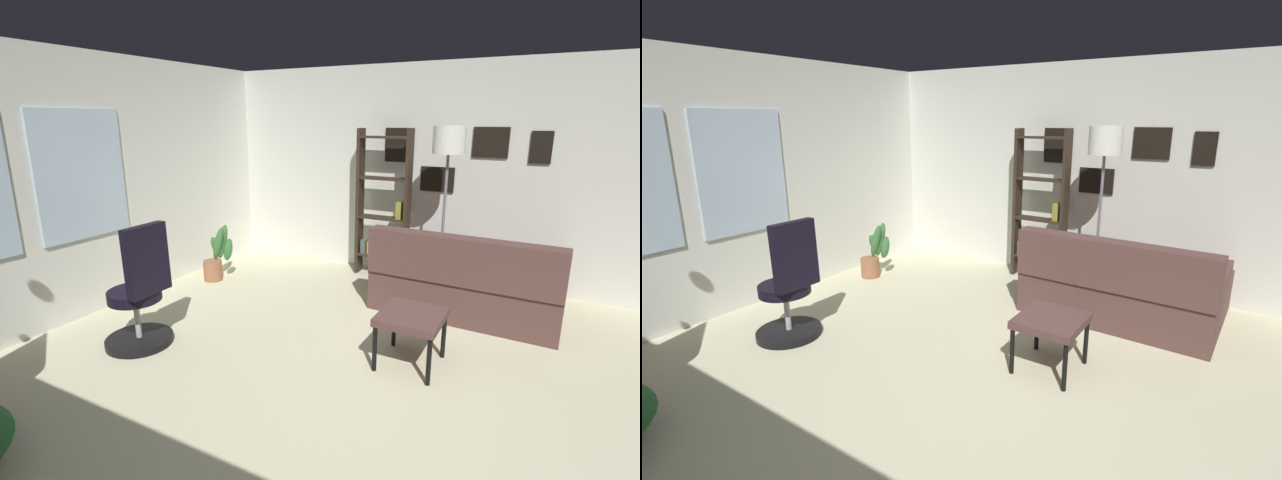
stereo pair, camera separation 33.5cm
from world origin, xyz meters
TOP-DOWN VIEW (x-y plane):
  - ground_plane at (0.00, 0.00)m, footprint 5.45×6.16m
  - wall_back_with_windows at (-0.02, 3.13)m, footprint 5.45×0.12m
  - wall_right_with_frames at (2.77, 0.00)m, footprint 0.12×6.16m
  - couch at (1.99, -0.28)m, footprint 1.57×1.80m
  - footstool at (0.62, -0.01)m, footprint 0.51×0.48m
  - office_chair at (-0.15, 2.09)m, footprint 0.56×0.56m
  - bookshelf at (2.51, 0.94)m, footprint 0.18×0.64m
  - floor_lamp at (2.20, 0.15)m, footprint 0.33×0.33m
  - potted_plant at (1.45, 2.64)m, footprint 0.38×0.38m

SIDE VIEW (x-z plane):
  - ground_plane at x=0.00m, z-range -0.10..0.00m
  - potted_plant at x=1.45m, z-range -0.05..0.61m
  - couch at x=1.99m, z-range -0.13..0.72m
  - footstool at x=0.62m, z-range 0.16..0.59m
  - office_chair at x=-0.15m, z-range -0.12..0.95m
  - bookshelf at x=2.51m, z-range -0.11..1.67m
  - wall_right_with_frames at x=2.77m, z-range 0.00..2.50m
  - wall_back_with_windows at x=-0.02m, z-range 0.01..2.51m
  - floor_lamp at x=2.20m, z-range 0.62..2.43m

